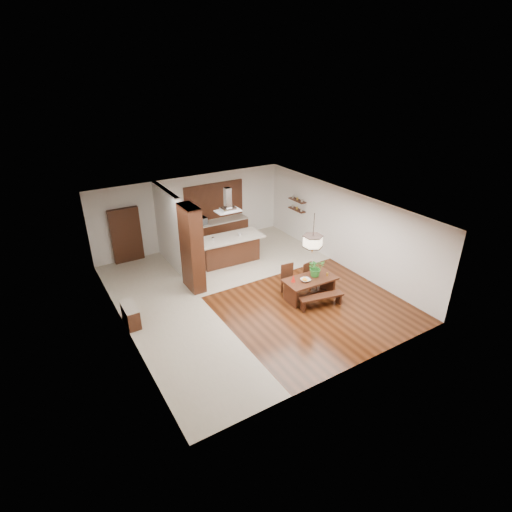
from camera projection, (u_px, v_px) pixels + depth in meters
room_shell at (248, 235)px, 12.35m from camera, size 9.00×9.04×2.92m
tile_hallway at (169, 316)px, 11.95m from camera, size 2.50×9.00×0.01m
tile_kitchen at (243, 255)px, 15.75m from camera, size 5.50×4.00×0.01m
soffit_band at (248, 209)px, 11.99m from camera, size 8.00×9.00×0.02m
partition_pier at (192, 249)px, 12.88m from camera, size 0.45×1.00×2.90m
partition_stub at (169, 228)px, 14.49m from camera, size 0.18×2.40×2.90m
hallway_console at (131, 315)px, 11.47m from camera, size 0.37×0.88×0.63m
hallway_doorway at (126, 235)px, 14.90m from camera, size 1.10×0.20×2.10m
rear_counter at (218, 232)px, 16.73m from camera, size 2.60×0.62×0.95m
kitchen_window at (214, 201)px, 16.38m from camera, size 2.60×0.08×1.50m
shelf_lower at (297, 210)px, 16.45m from camera, size 0.26×0.90×0.04m
shelf_upper at (297, 200)px, 16.28m from camera, size 0.26×0.90×0.04m
dining_table at (310, 284)px, 12.70m from camera, size 1.72×0.90×0.70m
dining_bench at (321, 301)px, 12.36m from camera, size 1.46×0.60×0.40m
dining_chair_left at (290, 280)px, 12.92m from camera, size 0.50×0.50×1.02m
dining_chair_right at (311, 276)px, 13.33m from camera, size 0.43×0.43×0.87m
pendant_lantern at (313, 234)px, 11.94m from camera, size 0.64×0.64×1.31m
foliage_plant at (316, 268)px, 12.66m from camera, size 0.63×0.58×0.59m
fruit_bowl at (305, 280)px, 12.46m from camera, size 0.34×0.34×0.07m
napkin_cone at (293, 279)px, 12.39m from camera, size 0.16×0.16×0.22m
gold_ornament at (327, 274)px, 12.77m from camera, size 0.10×0.10×0.11m
kitchen_island at (229, 249)px, 15.03m from camera, size 2.56×1.21×1.04m
range_hood at (228, 200)px, 14.19m from camera, size 0.90×0.55×0.87m
island_cup at (240, 234)px, 14.89m from camera, size 0.14×0.14×0.09m
microwave at (200, 221)px, 16.08m from camera, size 0.58×0.43×0.30m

